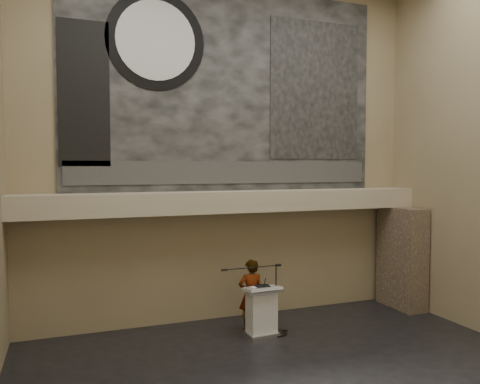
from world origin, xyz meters
name	(u,v)px	position (x,y,z in m)	size (l,w,h in m)	color
wall_back	(229,148)	(0.00, 4.00, 4.25)	(10.00, 0.02, 8.50)	#827253
soffit	(234,202)	(0.00, 3.60, 2.95)	(10.00, 0.80, 0.50)	tan
sprinkler_left	(169,216)	(-1.60, 3.55, 2.67)	(0.04, 0.04, 0.06)	#B2893D
sprinkler_right	(305,211)	(1.90, 3.55, 2.67)	(0.04, 0.04, 0.06)	#B2893D
banner	(229,89)	(0.00, 3.97, 5.70)	(8.00, 0.05, 5.00)	black
banner_text_strip	(230,172)	(0.00, 3.93, 3.65)	(7.76, 0.02, 0.55)	#2F2F2F
banner_clock_rim	(156,40)	(-1.80, 3.93, 6.70)	(2.30, 2.30, 0.02)	black
banner_clock_face	(156,40)	(-1.80, 3.91, 6.70)	(1.84, 1.84, 0.02)	silver
banner_building_print	(315,90)	(2.40, 3.93, 5.80)	(2.60, 0.02, 3.60)	black
banner_brick_print	(84,93)	(-3.40, 3.93, 5.40)	(1.10, 0.02, 3.20)	black
stone_pier	(402,257)	(4.65, 3.15, 1.35)	(0.60, 1.40, 2.70)	#46382B
lectern	(262,311)	(0.25, 2.50, 0.55)	(0.81, 0.59, 1.14)	silver
binder	(262,286)	(0.27, 2.50, 1.12)	(0.29, 0.24, 0.04)	black
papers	(256,288)	(0.12, 2.49, 1.10)	(0.20, 0.28, 0.01)	white
speaker_person	(251,295)	(0.15, 2.89, 0.83)	(0.60, 0.40, 1.66)	white
mic_stand	(274,323)	(0.56, 2.49, 0.25)	(1.57, 0.52, 1.60)	black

